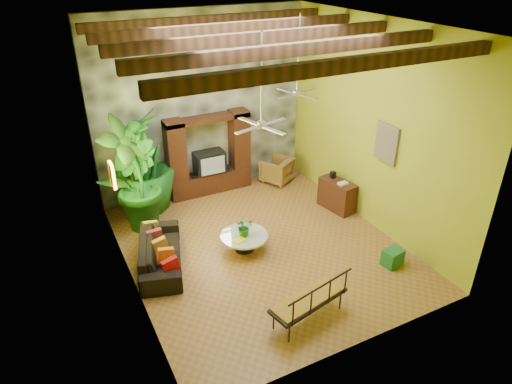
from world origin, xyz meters
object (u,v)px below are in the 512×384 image
entertainment_center (209,160)px  iron_bench (311,299)px  tall_plant_c (144,162)px  ceiling_fan_front (261,115)px  tall_plant_a (130,171)px  side_console (337,195)px  wicker_armchair (277,170)px  tall_plant_b (137,184)px  green_bin (393,257)px  ceiling_fan_back (297,84)px  sofa (160,252)px  coffee_table (244,240)px

entertainment_center → iron_bench: entertainment_center is taller
tall_plant_c → iron_bench: (1.55, -5.63, -0.83)m
ceiling_fan_front → tall_plant_a: (-2.12, 2.90, -1.99)m
iron_bench → side_console: (2.96, 3.26, -0.12)m
ceiling_fan_front → side_console: ceiling_fan_front is taller
wicker_armchair → tall_plant_a: 4.48m
entertainment_center → tall_plant_c: size_ratio=0.88×
tall_plant_b → side_console: (4.92, -1.58, -0.77)m
green_bin → entertainment_center: bearing=114.1°
wicker_armchair → tall_plant_b: 4.40m
tall_plant_c → wicker_armchair: bearing=-2.9°
entertainment_center → ceiling_fan_front: size_ratio=1.29×
ceiling_fan_front → tall_plant_b: bearing=128.3°
ceiling_fan_front → iron_bench: 3.63m
ceiling_fan_back → tall_plant_b: size_ratio=0.79×
ceiling_fan_front → side_console: size_ratio=1.81×
side_console → entertainment_center: bearing=126.8°
ceiling_fan_back → wicker_armchair: size_ratio=2.24×
wicker_armchair → tall_plant_c: bearing=-32.6°
tall_plant_c → ceiling_fan_back: bearing=-27.5°
entertainment_center → ceiling_fan_front: bearing=-93.2°
entertainment_center → ceiling_fan_back: (1.60, -1.94, 2.44)m
sofa → green_bin: sofa is taller
sofa → wicker_armchair: size_ratio=2.70×
sofa → green_bin: size_ratio=5.09×
sofa → wicker_armchair: wicker_armchair is taller
tall_plant_a → tall_plant_c: 0.69m
ceiling_fan_back → wicker_armchair: (0.42, 1.61, -3.02)m
entertainment_center → wicker_armchair: 2.13m
tall_plant_b → green_bin: (4.56, -4.19, -0.99)m
tall_plant_c → green_bin: (4.15, -4.98, -1.17)m
iron_bench → coffee_table: bearing=79.8°
sofa → iron_bench: bearing=-130.0°
tall_plant_c → tall_plant_a: bearing=-132.6°
tall_plant_b → coffee_table: (1.87, -2.17, -0.92)m
ceiling_fan_back → iron_bench: ceiling_fan_back is taller
sofa → wicker_armchair: (4.32, 2.44, 0.05)m
ceiling_fan_front → tall_plant_b: (-2.07, 2.61, -2.22)m
entertainment_center → ceiling_fan_front: ceiling_fan_front is taller
tall_plant_c → ceiling_fan_front: bearing=-64.0°
ceiling_fan_front → wicker_armchair: bearing=55.3°
tall_plant_a → coffee_table: size_ratio=2.54×
sofa → entertainment_center: bearing=-23.3°
wicker_armchair → tall_plant_c: 4.01m
tall_plant_c → sofa: bearing=-99.5°
entertainment_center → tall_plant_c: tall_plant_c is taller
sofa → green_bin: 5.16m
ceiling_fan_back → iron_bench: size_ratio=1.12×
entertainment_center → side_console: bearing=-43.4°
entertainment_center → tall_plant_c: (-1.86, -0.14, 0.40)m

